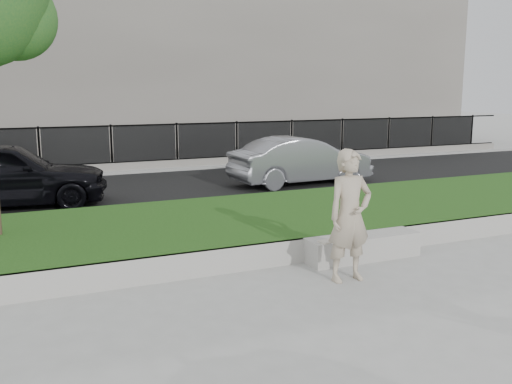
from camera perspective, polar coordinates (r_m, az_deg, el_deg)
name	(u,v)px	position (r m, az deg, el deg)	size (l,w,h in m)	color
ground	(308,287)	(8.28, 5.19, -9.42)	(90.00, 90.00, 0.00)	gray
grass_bank	(230,227)	(10.83, -2.57, -3.50)	(34.00, 4.00, 0.40)	#10340D
grass_kerb	(276,254)	(9.09, 2.00, -6.22)	(34.00, 0.08, 0.40)	gray
street	(158,189)	(16.00, -9.81, 0.27)	(34.00, 7.00, 0.04)	black
far_pavement	(125,167)	(20.34, -12.97, 2.43)	(34.00, 3.00, 0.12)	gray
iron_fence	(130,157)	(19.30, -12.45, 3.48)	(32.00, 0.30, 1.50)	slate
building_facade	(89,37)	(27.14, -16.41, 14.69)	(34.00, 10.00, 10.00)	#666059
stone_bench	(363,247)	(9.62, 10.63, -5.44)	(1.99, 0.50, 0.41)	gray
man	(350,216)	(8.37, 9.35, -2.37)	(0.71, 0.46, 1.94)	tan
book	(327,242)	(9.05, 7.10, -4.94)	(0.25, 0.18, 0.03)	beige
car_dark	(4,174)	(14.43, -23.85, 1.64)	(1.84, 4.58, 1.56)	black
car_silver	(301,161)	(16.47, 4.52, 3.15)	(1.44, 4.14, 1.36)	gray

